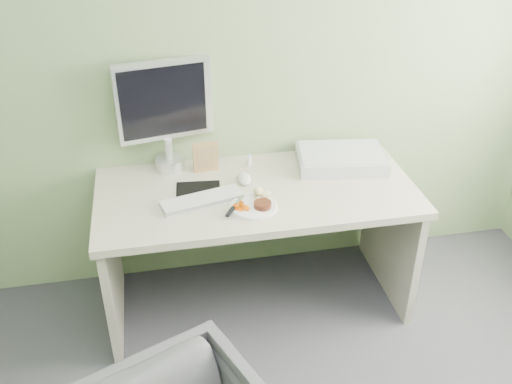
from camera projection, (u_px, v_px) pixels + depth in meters
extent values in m
plane|color=gray|center=(242.00, 45.00, 2.85)|extent=(3.50, 0.00, 3.50)
cube|color=beige|center=(257.00, 193.00, 2.87)|extent=(1.60, 0.75, 0.04)
cube|color=#B1A697|center=(112.00, 268.00, 2.93)|extent=(0.04, 0.70, 0.69)
cube|color=#B1A697|center=(390.00, 235.00, 3.18)|extent=(0.04, 0.70, 0.69)
cylinder|color=white|center=(254.00, 207.00, 2.71)|extent=(0.23, 0.23, 0.01)
cylinder|color=black|center=(263.00, 205.00, 2.69)|extent=(0.08, 0.08, 0.03)
ellipsoid|color=tan|center=(259.00, 193.00, 2.75)|extent=(0.11, 0.08, 0.05)
cube|color=#E75B04|center=(241.00, 205.00, 2.68)|extent=(0.07, 0.07, 0.04)
cube|color=silver|center=(239.00, 201.00, 2.72)|extent=(0.08, 0.11, 0.01)
cube|color=black|center=(230.00, 212.00, 2.64)|extent=(0.06, 0.08, 0.01)
cube|color=black|center=(198.00, 191.00, 2.84)|extent=(0.24, 0.21, 0.00)
cube|color=white|center=(202.00, 199.00, 2.75)|extent=(0.42, 0.21, 0.02)
ellipsoid|color=white|center=(244.00, 179.00, 2.91)|extent=(0.07, 0.12, 0.04)
cube|color=olive|center=(205.00, 157.00, 2.98)|extent=(0.13, 0.03, 0.17)
cylinder|color=white|center=(249.00, 161.00, 3.05)|extent=(0.03, 0.03, 0.06)
cone|color=#9BBDF9|center=(249.00, 155.00, 3.04)|extent=(0.02, 0.02, 0.02)
cube|color=#AEB1B5|center=(341.00, 159.00, 3.05)|extent=(0.50, 0.37, 0.07)
cylinder|color=silver|center=(170.00, 164.00, 3.02)|extent=(0.15, 0.15, 0.07)
cylinder|color=silver|center=(169.00, 149.00, 2.98)|extent=(0.04, 0.04, 0.11)
cube|color=silver|center=(164.00, 100.00, 2.86)|extent=(0.49, 0.13, 0.41)
cube|color=black|center=(164.00, 102.00, 2.84)|extent=(0.43, 0.09, 0.36)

